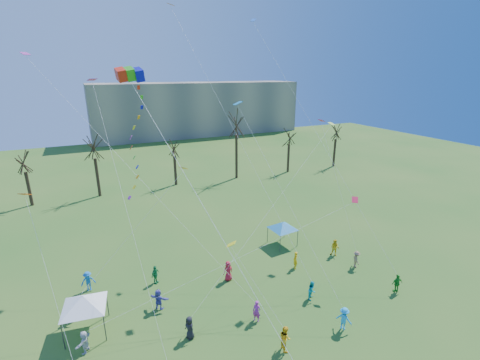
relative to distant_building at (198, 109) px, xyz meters
name	(u,v)px	position (x,y,z in m)	size (l,w,h in m)	color
ground	(281,359)	(-22.00, -82.00, -7.50)	(160.00, 160.00, 0.00)	#295D1D
distant_building	(198,109)	(0.00, 0.00, 0.00)	(60.00, 14.00, 15.00)	gray
bare_tree_row	(179,144)	(-18.23, -44.97, -0.55)	(69.22, 7.01, 12.00)	black
big_box_kite	(140,145)	(-28.56, -74.29, 5.94)	(3.92, 6.76, 19.91)	red
canopy_tent_white	(83,301)	(-33.36, -73.89, -4.92)	(4.03, 4.03, 3.05)	#3F3F44
canopy_tent_blue	(283,225)	(-13.72, -68.95, -5.24)	(3.55, 3.55, 2.67)	#3F3F44
festival_crowd	(229,298)	(-23.09, -75.86, -6.63)	(25.66, 13.93, 1.86)	red
small_kites_aloft	(215,131)	(-22.04, -70.90, 5.84)	(27.39, 19.45, 34.40)	#FF4B0D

